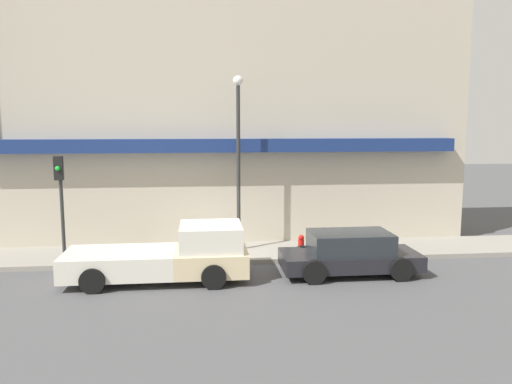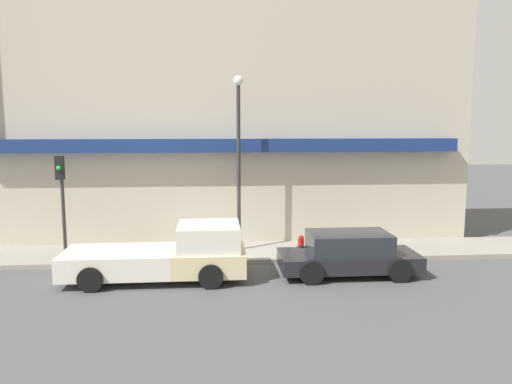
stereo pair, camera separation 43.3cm
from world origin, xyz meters
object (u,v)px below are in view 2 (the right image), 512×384
Objects in this scene: parked_car at (349,254)px; fire_hydrant at (301,245)px; street_lamp at (239,145)px; traffic_light at (61,188)px; pickup_truck at (168,255)px.

parked_car reaches higher than fire_hydrant.
fire_hydrant is 4.24m from street_lamp.
traffic_light reaches higher than fire_hydrant.
fire_hydrant is (4.49, 1.91, -0.24)m from pickup_truck.
street_lamp reaches higher than traffic_light.
traffic_light is at bearing 168.70° from parked_car.
parked_car is 1.23× the size of traffic_light.
fire_hydrant is at bearing -23.68° from street_lamp.
street_lamp reaches higher than fire_hydrant.
pickup_truck is at bearing -156.90° from fire_hydrant.
pickup_truck reaches higher than parked_car.
traffic_light reaches higher than parked_car.
pickup_truck is 0.88× the size of street_lamp.
parked_car is 0.69× the size of street_lamp.
parked_car is (5.69, -0.00, -0.08)m from pickup_truck.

